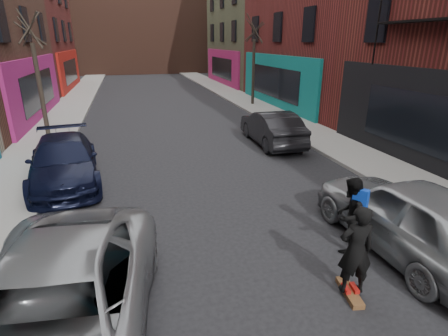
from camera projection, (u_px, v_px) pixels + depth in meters
sidewalk_left at (77, 99)px, 27.41m from camera, size 2.50×84.00×0.13m
sidewalk_right at (230, 93)px, 30.53m from camera, size 2.50×84.00×0.13m
building_far at (138, 21)px, 50.14m from camera, size 40.00×10.00×14.00m
tree_left_far at (36, 65)px, 15.42m from camera, size 2.00×2.00×6.50m
tree_right_far at (254, 54)px, 23.89m from camera, size 2.00×2.00×6.80m
parked_left_far at (52, 318)px, 4.79m from camera, size 3.35×6.04×1.60m
parked_left_end at (64, 161)px, 11.24m from camera, size 2.65×5.22×1.45m
parked_right_far at (411, 216)px, 7.47m from camera, size 2.07×4.97×1.68m
parked_right_end at (272, 128)px, 15.50m from camera, size 1.70×4.57×1.49m
skateboard at (349, 292)px, 6.38m from camera, size 0.37×0.83×0.10m
skateboarder at (356, 250)px, 6.07m from camera, size 0.68×0.51×1.69m
pedestrian at (350, 215)px, 7.50m from camera, size 1.04×0.99×1.69m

